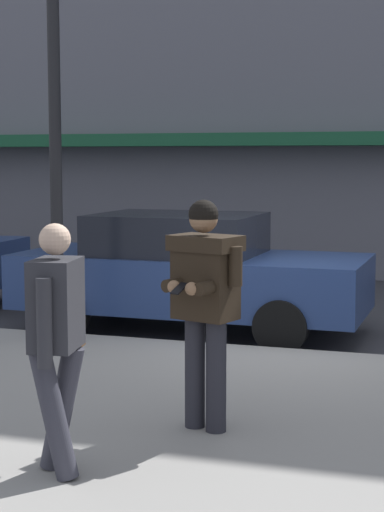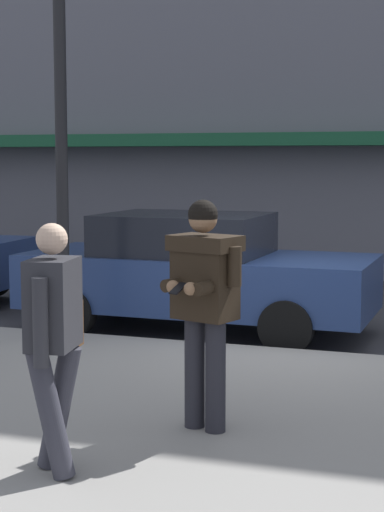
{
  "view_description": "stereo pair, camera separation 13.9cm",
  "coord_description": "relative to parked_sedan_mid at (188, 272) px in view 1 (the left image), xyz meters",
  "views": [
    {
      "loc": [
        1.92,
        -9.47,
        2.26
      ],
      "look_at": [
        -0.13,
        -3.1,
        1.49
      ],
      "focal_mm": 60.0,
      "sensor_mm": 36.0,
      "label": 1
    },
    {
      "loc": [
        2.05,
        -9.42,
        2.26
      ],
      "look_at": [
        -0.13,
        -3.1,
        1.49
      ],
      "focal_mm": 60.0,
      "sensor_mm": 36.0,
      "label": 2
    }
  ],
  "objects": [
    {
      "name": "sidewalk",
      "position": [
        2.5,
        -3.82,
        -0.72
      ],
      "size": [
        32.0,
        5.3,
        0.14
      ],
      "primitive_type": "cube",
      "color": "gray",
      "rests_on": "ground"
    },
    {
      "name": "pedestrian_with_bag",
      "position": [
        0.86,
        -5.39,
        0.32
      ],
      "size": [
        0.38,
        0.72,
        1.7
      ],
      "color": "#33333D",
      "rests_on": "sidewalk"
    },
    {
      "name": "man_texting_on_phone",
      "position": [
        1.52,
        -4.21,
        0.46
      ],
      "size": [
        0.62,
        0.64,
        1.81
      ],
      "color": "#23232B",
      "rests_on": "sidewalk"
    },
    {
      "name": "ground_plane",
      "position": [
        1.5,
        -0.97,
        -0.79
      ],
      "size": [
        80.0,
        80.0,
        0.0
      ],
      "primitive_type": "plane",
      "color": "#333338"
    },
    {
      "name": "curb_paint_line",
      "position": [
        2.5,
        -0.92,
        -0.79
      ],
      "size": [
        28.0,
        0.12,
        0.01
      ],
      "primitive_type": "cube",
      "color": "silver",
      "rests_on": "ground"
    },
    {
      "name": "street_lamp_post",
      "position": [
        -1.05,
        -1.62,
        2.35
      ],
      "size": [
        0.36,
        0.36,
        4.88
      ],
      "color": "black",
      "rests_on": "sidewalk"
    },
    {
      "name": "parked_sedan_mid",
      "position": [
        0.0,
        0.0,
        0.0
      ],
      "size": [
        4.53,
        1.99,
        1.54
      ],
      "color": "navy",
      "rests_on": "ground"
    }
  ]
}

